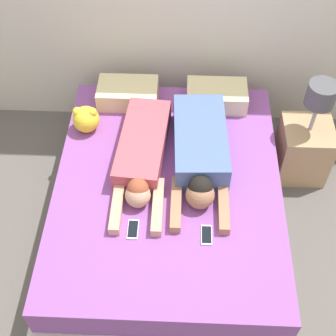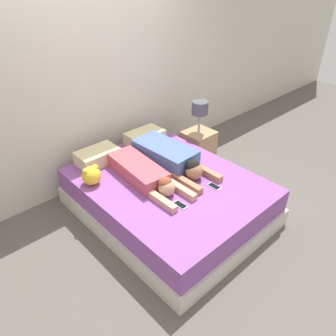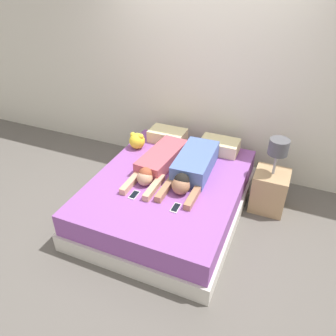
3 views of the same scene
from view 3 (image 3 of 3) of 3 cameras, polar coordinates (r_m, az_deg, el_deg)
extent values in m
plane|color=#5B5651|center=(3.96, 0.00, -7.42)|extent=(12.00, 12.00, 0.00)
cube|color=beige|center=(4.31, 6.44, 15.83)|extent=(12.00, 0.06, 2.60)
cube|color=beige|center=(3.89, 0.00, -6.28)|extent=(1.65, 2.07, 0.20)
cube|color=#8C4C9E|center=(3.75, 0.00, -3.56)|extent=(1.59, 2.01, 0.26)
cube|color=beige|center=(4.40, -0.07, 5.69)|extent=(0.48, 0.30, 0.16)
cube|color=beige|center=(4.20, 8.95, 3.85)|extent=(0.48, 0.30, 0.16)
cube|color=#B24C59|center=(3.90, -1.00, 1.87)|extent=(0.38, 0.81, 0.17)
sphere|color=tan|center=(3.55, -4.07, -1.73)|extent=(0.17, 0.17, 0.17)
sphere|color=#99472D|center=(3.54, -3.94, -1.03)|extent=(0.15, 0.15, 0.15)
cube|color=tan|center=(3.60, -6.33, -2.34)|extent=(0.07, 0.43, 0.07)
cube|color=tan|center=(3.49, -2.43, -3.37)|extent=(0.07, 0.43, 0.07)
cube|color=#4C66A5|center=(3.77, 4.82, 1.03)|extent=(0.41, 0.78, 0.22)
sphere|color=#A37051|center=(3.41, 2.25, -3.04)|extent=(0.19, 0.19, 0.19)
sphere|color=black|center=(3.41, 2.41, -2.23)|extent=(0.17, 0.17, 0.17)
cube|color=#A37051|center=(3.47, -0.44, -3.61)|extent=(0.07, 0.42, 0.07)
cube|color=#A37051|center=(3.38, 4.50, -4.86)|extent=(0.07, 0.42, 0.07)
cube|color=silver|center=(3.45, -5.90, -4.67)|extent=(0.07, 0.15, 0.01)
cube|color=black|center=(3.45, -5.91, -4.60)|extent=(0.06, 0.13, 0.00)
cube|color=silver|center=(3.27, 1.34, -6.95)|extent=(0.07, 0.15, 0.01)
cube|color=black|center=(3.27, 1.35, -6.87)|extent=(0.06, 0.13, 0.00)
sphere|color=yellow|center=(4.24, -5.40, 4.72)|extent=(0.20, 0.20, 0.20)
sphere|color=yellow|center=(4.22, -6.13, 5.76)|extent=(0.07, 0.07, 0.07)
sphere|color=yellow|center=(4.18, -4.78, 5.50)|extent=(0.07, 0.07, 0.07)
cube|color=tan|center=(4.04, 17.23, -3.77)|extent=(0.39, 0.39, 0.49)
cylinder|color=#999999|center=(3.84, 18.14, 0.70)|extent=(0.03, 0.03, 0.26)
cylinder|color=#4C4C51|center=(3.73, 18.72, 3.51)|extent=(0.22, 0.22, 0.17)
camera|label=1|loc=(1.40, -47.34, 45.79)|focal=50.00mm
camera|label=2|loc=(3.22, -59.86, 16.35)|focal=35.00mm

